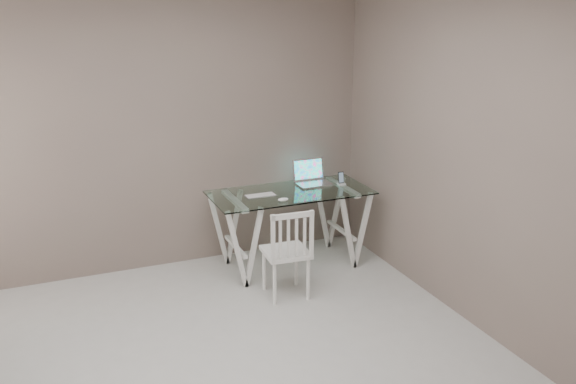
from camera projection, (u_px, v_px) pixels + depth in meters
name	position (u px, v px, depth m)	size (l,w,h in m)	color
room	(223.00, 139.00, 3.76)	(4.50, 4.52, 2.71)	#ADABA6
desk	(290.00, 228.00, 6.11)	(1.50, 0.70, 0.75)	silver
chair	(288.00, 249.00, 5.43)	(0.40, 0.40, 0.82)	white
laptop	(311.00, 178.00, 6.26)	(0.32, 0.27, 0.23)	silver
keyboard	(260.00, 195.00, 5.88)	(0.29, 0.12, 0.01)	silver
mouse	(283.00, 200.00, 5.73)	(0.10, 0.06, 0.03)	white
phone_dock	(341.00, 181.00, 6.21)	(0.07, 0.07, 0.13)	white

